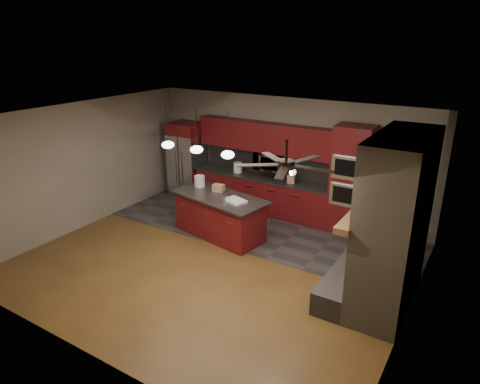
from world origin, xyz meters
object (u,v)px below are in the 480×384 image
Objects in this scene: refrigerator at (187,160)px; kitchen_island at (220,216)px; paint_tray at (235,201)px; cardboard_box at (219,188)px; counter_bucket at (238,167)px; microwave at (271,161)px; white_bucket at (200,181)px; oven_tower at (351,180)px; paint_can at (225,198)px; counter_box at (291,179)px.

refrigerator is 2.71m from kitchen_island.
cardboard_box is at bearing 169.95° from paint_tray.
counter_bucket is (1.54, 0.08, 0.02)m from refrigerator.
white_bucket is at bearing -124.87° from microwave.
kitchen_island is 0.96m from white_bucket.
refrigerator is 4.48× the size of paint_tray.
cardboard_box is (-2.46, -1.44, -0.19)m from oven_tower.
paint_can is 0.66× the size of cardboard_box.
microwave is at bearing 3.09° from refrigerator.
paint_can is (0.25, -0.16, 0.51)m from kitchen_island.
kitchen_island is (-0.31, -1.73, -0.83)m from microwave.
refrigerator is at bearing 137.09° from cardboard_box.
counter_bucket reaches higher than paint_can.
refrigerator is at bearing -176.91° from microwave.
paint_can is (0.96, -0.43, -0.07)m from white_bucket.
oven_tower is 9.64× the size of counter_bucket.
microwave is 1.95m from kitchen_island.
kitchen_island is at bearing -37.06° from refrigerator.
oven_tower is 1.40m from counter_box.
counter_bucket is (0.13, 1.42, -0.02)m from white_bucket.
microwave reaches higher than cardboard_box.
microwave is at bearing 88.04° from paint_can.
cardboard_box is (0.53, -0.03, -0.05)m from white_bucket.
kitchen_island is 1.94m from counter_box.
paint_tray is at bearing -135.84° from oven_tower.
paint_tray is (0.15, -1.83, -0.36)m from microwave.
counter_box is (1.08, 1.39, -0.00)m from cardboard_box.
white_bucket is at bearing 169.12° from cardboard_box.
white_bucket is at bearing 169.88° from kitchen_island.
microwave reaches higher than counter_box.
paint_can is at bearing -24.20° from white_bucket.
counter_box is at bearing 93.31° from paint_tray.
refrigerator reaches higher than white_bucket.
white_bucket is at bearing -151.25° from counter_box.
cardboard_box is at bearing -149.75° from oven_tower.
cardboard_box reaches higher than kitchen_island.
white_bucket is 0.56× the size of paint_tray.
microwave is 2.96× the size of counter_bucket.
paint_tray is at bearing -85.36° from microwave.
refrigerator reaches higher than paint_tray.
microwave is 2.91× the size of white_bucket.
refrigerator is 8.31× the size of cardboard_box.
counter_bucket is at bearing 3.03° from refrigerator.
counter_bucket is (-0.83, 1.85, 0.05)m from paint_can.
oven_tower is at bearing -1.66° from microwave.
white_bucket reaches higher than counter_bucket.
counter_bucket is at bearing 84.84° from white_bucket.
cardboard_box reaches higher than paint_can.
white_bucket reaches higher than kitchen_island.
cardboard_box reaches higher than paint_tray.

